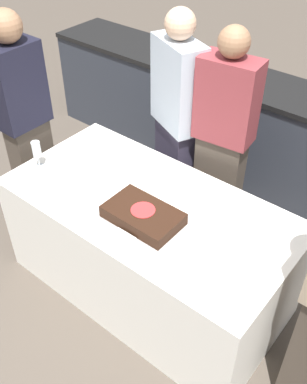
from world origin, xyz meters
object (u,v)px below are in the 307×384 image
Objects in this scene: plate_stack at (69,167)px; wine_glass at (37,150)px; person_cutting_cake at (222,146)px; person_standing_back at (176,126)px; cake at (143,215)px; person_seated_left at (26,125)px.

plate_stack is 1.19× the size of wine_glass.
plate_stack is at bearing 21.12° from wine_glass.
wine_glass is (-0.20, -0.08, 0.08)m from plate_stack.
person_standing_back reaches higher than person_cutting_cake.
person_seated_left is (-1.19, 0.14, 0.07)m from cake.
cake is 0.28× the size of person_standing_back.
cake is at bearing 2.00° from wine_glass.
person_seated_left reaches higher than plate_stack.
person_cutting_cake is at bearing 44.29° from wine_glass.
wine_glass is 0.11× the size of person_cutting_cake.
person_standing_back is (0.48, 0.84, -0.03)m from wine_glass.
wine_glass reaches higher than cake.
plate_stack is 0.13× the size of person_standing_back.
plate_stack is 0.13× the size of person_cutting_cake.
wine_glass is at bearing -178.00° from cake.
person_seated_left is (-0.53, 0.09, 0.07)m from plate_stack.
plate_stack is (-0.66, 0.05, 0.00)m from cake.
person_seated_left reaches higher than cake.
person_cutting_cake is (0.86, 0.84, -0.04)m from wine_glass.
wine_glass is 0.97m from person_standing_back.
person_cutting_cake is at bearing -155.89° from person_standing_back.
person_cutting_cake reaches higher than plate_stack.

